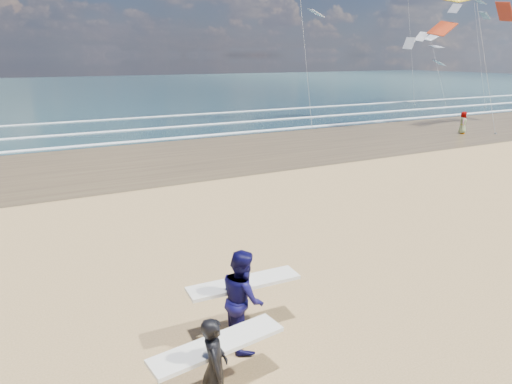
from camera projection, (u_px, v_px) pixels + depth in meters
wet_sand_strip at (381, 134)px, 31.64m from camera, size 220.00×12.00×0.01m
ocean at (160, 87)px, 77.47m from camera, size 220.00×100.00×0.02m
foam_breakers at (301, 117)px, 40.20m from camera, size 220.00×11.70×0.05m
surfer_near at (215, 363)px, 6.79m from camera, size 2.25×1.09×1.63m
surfer_far at (243, 298)px, 8.39m from camera, size 2.22×1.18×1.91m
beachgoer_0 at (463, 123)px, 31.53m from camera, size 0.89×0.86×1.54m
kite_0 at (480, 28)px, 32.26m from camera, size 7.92×4.97×11.44m
kite_1 at (303, 34)px, 35.08m from camera, size 6.01×4.76×12.18m
kite_2 at (478, 39)px, 48.13m from camera, size 5.83×4.74×12.45m
kite_5 at (410, 32)px, 49.82m from camera, size 4.61×4.61×14.86m
kite_7 at (436, 60)px, 49.11m from camera, size 6.27×4.79×8.30m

